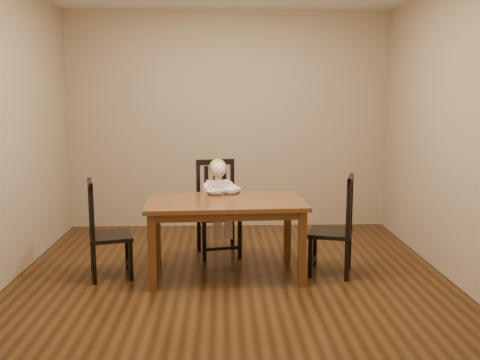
{
  "coord_description": "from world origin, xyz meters",
  "views": [
    {
      "loc": [
        -0.08,
        -4.74,
        1.68
      ],
      "look_at": [
        0.09,
        0.25,
        0.88
      ],
      "focal_mm": 40.0,
      "sensor_mm": 36.0,
      "label": 1
    }
  ],
  "objects_px": {
    "bowl_peas": "(216,193)",
    "bowl_veg": "(230,191)",
    "chair_right": "(336,227)",
    "chair_left": "(105,231)",
    "chair_child": "(218,209)",
    "dining_table": "(225,209)",
    "toddler": "(219,198)"
  },
  "relations": [
    {
      "from": "dining_table",
      "to": "bowl_peas",
      "type": "height_order",
      "value": "bowl_peas"
    },
    {
      "from": "toddler",
      "to": "dining_table",
      "type": "bearing_deg",
      "value": 84.53
    },
    {
      "from": "chair_left",
      "to": "bowl_peas",
      "type": "bearing_deg",
      "value": 89.85
    },
    {
      "from": "chair_left",
      "to": "chair_right",
      "type": "bearing_deg",
      "value": 74.82
    },
    {
      "from": "chair_child",
      "to": "chair_left",
      "type": "bearing_deg",
      "value": 23.77
    },
    {
      "from": "chair_right",
      "to": "bowl_veg",
      "type": "distance_m",
      "value": 1.07
    },
    {
      "from": "dining_table",
      "to": "toddler",
      "type": "relative_size",
      "value": 2.76
    },
    {
      "from": "chair_child",
      "to": "chair_right",
      "type": "relative_size",
      "value": 1.06
    },
    {
      "from": "chair_child",
      "to": "toddler",
      "type": "height_order",
      "value": "chair_child"
    },
    {
      "from": "dining_table",
      "to": "bowl_veg",
      "type": "bearing_deg",
      "value": 79.84
    },
    {
      "from": "dining_table",
      "to": "chair_child",
      "type": "xyz_separation_m",
      "value": [
        -0.08,
        0.7,
        -0.16
      ]
    },
    {
      "from": "chair_right",
      "to": "toddler",
      "type": "xyz_separation_m",
      "value": [
        -1.1,
        0.65,
        0.17
      ]
    },
    {
      "from": "bowl_peas",
      "to": "chair_child",
      "type": "bearing_deg",
      "value": 88.59
    },
    {
      "from": "chair_left",
      "to": "bowl_peas",
      "type": "relative_size",
      "value": 5.45
    },
    {
      "from": "dining_table",
      "to": "chair_child",
      "type": "relative_size",
      "value": 1.49
    },
    {
      "from": "dining_table",
      "to": "chair_right",
      "type": "bearing_deg",
      "value": -0.3
    },
    {
      "from": "chair_left",
      "to": "toddler",
      "type": "distance_m",
      "value": 1.25
    },
    {
      "from": "toddler",
      "to": "bowl_peas",
      "type": "distance_m",
      "value": 0.41
    },
    {
      "from": "chair_child",
      "to": "chair_right",
      "type": "bearing_deg",
      "value": 136.49
    },
    {
      "from": "chair_left",
      "to": "dining_table",
      "type": "bearing_deg",
      "value": 75.59
    },
    {
      "from": "bowl_peas",
      "to": "bowl_veg",
      "type": "height_order",
      "value": "bowl_veg"
    },
    {
      "from": "chair_left",
      "to": "toddler",
      "type": "height_order",
      "value": "chair_left"
    },
    {
      "from": "chair_right",
      "to": "chair_left",
      "type": "bearing_deg",
      "value": 107.56
    },
    {
      "from": "bowl_peas",
      "to": "chair_left",
      "type": "bearing_deg",
      "value": -164.44
    },
    {
      "from": "chair_child",
      "to": "bowl_peas",
      "type": "xyz_separation_m",
      "value": [
        -0.01,
        -0.44,
        0.26
      ]
    },
    {
      "from": "bowl_peas",
      "to": "toddler",
      "type": "bearing_deg",
      "value": 86.96
    },
    {
      "from": "chair_right",
      "to": "bowl_peas",
      "type": "distance_m",
      "value": 1.19
    },
    {
      "from": "chair_child",
      "to": "bowl_peas",
      "type": "distance_m",
      "value": 0.51
    },
    {
      "from": "toddler",
      "to": "chair_child",
      "type": "bearing_deg",
      "value": -90.0
    },
    {
      "from": "dining_table",
      "to": "bowl_veg",
      "type": "relative_size",
      "value": 8.34
    },
    {
      "from": "chair_child",
      "to": "chair_right",
      "type": "distance_m",
      "value": 1.31
    },
    {
      "from": "bowl_peas",
      "to": "bowl_veg",
      "type": "distance_m",
      "value": 0.14
    }
  ]
}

